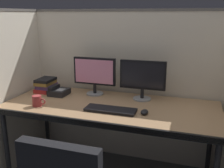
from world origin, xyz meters
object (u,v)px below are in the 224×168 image
monitor_right (143,77)px  coffee_mug (37,101)px  keyboard_main (110,110)px  desk_phone (59,91)px  monitor_left (94,73)px  book_stack (46,85)px  computer_mouse (144,112)px  desk (110,110)px

monitor_right → coffee_mug: 0.97m
keyboard_main → desk_phone: size_ratio=2.26×
monitor_left → coffee_mug: monitor_left is taller
monitor_left → book_stack: size_ratio=1.91×
keyboard_main → coffee_mug: bearing=-172.9°
computer_mouse → desk: bearing=162.0°
coffee_mug → monitor_right: bearing=28.6°
desk → book_stack: size_ratio=8.44×
desk → book_stack: bearing=165.5°
desk → desk_phone: 0.61m
keyboard_main → coffee_mug: size_ratio=3.41×
desk → computer_mouse: (0.33, -0.11, 0.07)m
computer_mouse → desk_phone: bearing=165.0°
desk → monitor_right: 0.43m
desk → computer_mouse: 0.36m
keyboard_main → desk_phone: desk_phone is taller
computer_mouse → monitor_right: bearing=104.4°
computer_mouse → book_stack: bearing=164.4°
keyboard_main → desk_phone: (-0.64, 0.27, 0.02)m
monitor_right → keyboard_main: 0.47m
monitor_left → book_stack: 0.55m
desk_phone → keyboard_main: bearing=-22.9°
monitor_right → desk_phone: (-0.83, -0.11, -0.18)m
monitor_right → book_stack: size_ratio=1.91×
computer_mouse → coffee_mug: (-0.93, -0.10, 0.03)m
book_stack → desk: bearing=-14.5°
book_stack → monitor_right: bearing=2.7°
monitor_left → computer_mouse: 0.71m
monitor_left → keyboard_main: size_ratio=1.00×
monitor_left → keyboard_main: monitor_left is taller
monitor_right → keyboard_main: bearing=-117.0°
book_stack → desk_phone: bearing=-18.4°
computer_mouse → book_stack: book_stack is taller
monitor_right → computer_mouse: 0.42m
desk_phone → desk: bearing=-13.2°
desk → monitor_right: (0.24, 0.25, 0.27)m
desk → monitor_left: bearing=133.2°
desk → book_stack: 0.80m
coffee_mug → book_stack: bearing=112.2°
monitor_left → desk_phone: monitor_left is taller
keyboard_main → book_stack: 0.88m
monitor_left → monitor_right: bearing=-1.9°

